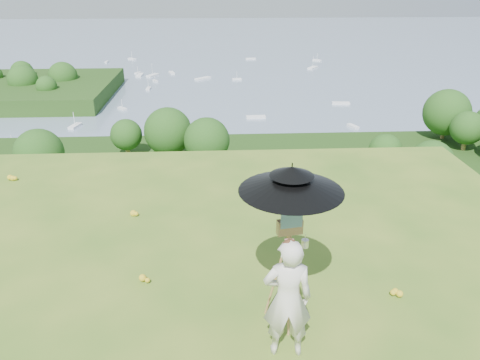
{
  "coord_description": "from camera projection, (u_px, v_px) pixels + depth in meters",
  "views": [
    {
      "loc": [
        0.53,
        -5.33,
        4.55
      ],
      "look_at": [
        0.93,
        2.35,
        1.15
      ],
      "focal_mm": 35.0,
      "sensor_mm": 36.0,
      "label": 1
    }
  ],
  "objects": [
    {
      "name": "forest_slope",
      "position": [
        215.0,
        313.0,
        50.38
      ],
      "size": [
        140.0,
        56.0,
        22.0
      ],
      "primitive_type": "cube",
      "color": "#1A370F",
      "rests_on": "bay_water"
    },
    {
      "name": "moored_boats",
      "position": [
        179.0,
        90.0,
        166.72
      ],
      "size": [
        140.0,
        140.0,
        0.7
      ],
      "primitive_type": null,
      "color": "white",
      "rests_on": "bay_water"
    },
    {
      "name": "slope_trees",
      "position": [
        212.0,
        197.0,
        44.71
      ],
      "size": [
        110.0,
        50.0,
        6.0
      ],
      "primitive_type": null,
      "color": "#1A5018",
      "rests_on": "forest_slope"
    },
    {
      "name": "wildflowers",
      "position": [
        184.0,
        306.0,
        6.88
      ],
      "size": [
        10.0,
        10.5,
        0.12
      ],
      "primitive_type": null,
      "color": "gold",
      "rests_on": "ground"
    },
    {
      "name": "ground",
      "position": [
        184.0,
        321.0,
        6.68
      ],
      "size": [
        14.0,
        14.0,
        0.0
      ],
      "primitive_type": "plane",
      "color": "#406D1F",
      "rests_on": "ground"
    },
    {
      "name": "painter",
      "position": [
        287.0,
        299.0,
        5.81
      ],
      "size": [
        0.64,
        0.44,
        1.69
      ],
      "primitive_type": "imported",
      "rotation": [
        0.0,
        0.0,
        3.09
      ],
      "color": "silver",
      "rests_on": "ground"
    },
    {
      "name": "shoreline_tier",
      "position": [
        215.0,
        204.0,
        89.74
      ],
      "size": [
        170.0,
        28.0,
        8.0
      ],
      "primitive_type": "cube",
      "color": "gray",
      "rests_on": "bay_water"
    },
    {
      "name": "painter_cap",
      "position": [
        290.0,
        243.0,
        5.48
      ],
      "size": [
        0.2,
        0.23,
        0.1
      ],
      "primitive_type": null,
      "rotation": [
        0.0,
        0.0,
        -0.06
      ],
      "color": "#DC7B78",
      "rests_on": "painter"
    },
    {
      "name": "field_easel",
      "position": [
        288.0,
        268.0,
        6.35
      ],
      "size": [
        0.78,
        0.78,
        1.77
      ],
      "primitive_type": null,
      "rotation": [
        0.0,
        0.0,
        0.18
      ],
      "color": "#A56845",
      "rests_on": "ground"
    },
    {
      "name": "bay_water",
      "position": [
        214.0,
        56.0,
        239.6
      ],
      "size": [
        700.0,
        700.0,
        0.0
      ],
      "primitive_type": "plane",
      "color": "#748DA6",
      "rests_on": "ground"
    },
    {
      "name": "harbor_town",
      "position": [
        214.0,
        173.0,
        87.11
      ],
      "size": [
        110.0,
        22.0,
        5.0
      ],
      "primitive_type": null,
      "color": "silver",
      "rests_on": "shoreline_tier"
    },
    {
      "name": "sun_umbrella",
      "position": [
        291.0,
        198.0,
        5.95
      ],
      "size": [
        1.54,
        1.54,
        0.95
      ],
      "primitive_type": null,
      "rotation": [
        0.0,
        0.0,
        0.15
      ],
      "color": "black",
      "rests_on": "field_easel"
    }
  ]
}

